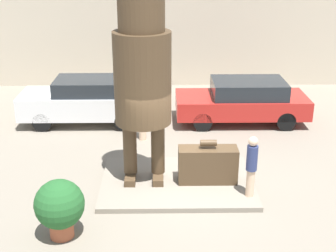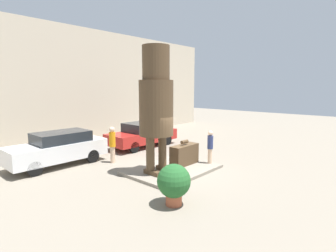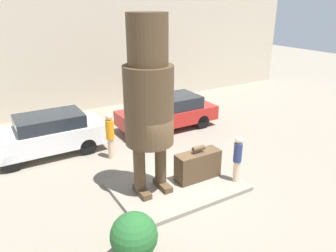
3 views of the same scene
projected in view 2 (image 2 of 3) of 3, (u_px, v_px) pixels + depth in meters
ground_plane at (173, 171)px, 11.67m from camera, size 60.00×60.00×0.00m
pedestal at (173, 169)px, 11.66m from camera, size 3.94×2.81×0.13m
building_backdrop at (65, 85)px, 17.39m from camera, size 28.00×0.60×7.72m
statue_figure at (156, 100)px, 10.67m from camera, size 1.41×1.41×5.21m
giant_suitcase at (184, 155)px, 12.12m from camera, size 1.51×0.55×1.16m
tourist at (210, 146)px, 12.26m from camera, size 0.27×0.27×1.56m
parked_car_white at (59, 148)px, 12.39m from camera, size 4.42×1.72×1.59m
parked_car_red at (143, 134)px, 16.38m from camera, size 4.52×1.87×1.51m
planter_pot at (174, 182)px, 8.17m from camera, size 1.06×1.06×1.32m
worker_hivis at (112, 143)px, 12.79m from camera, size 0.30×0.30×1.79m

